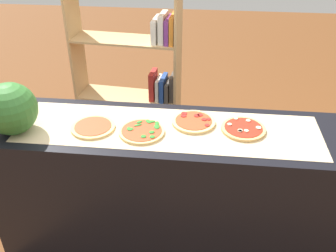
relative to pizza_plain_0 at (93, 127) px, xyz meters
name	(u,v)px	position (x,y,z in m)	size (l,w,h in m)	color
ground_plane	(168,238)	(0.44, 0.04, -0.94)	(12.00, 12.00, 0.00)	brown
counter	(168,189)	(0.44, 0.04, -0.47)	(2.13, 0.59, 0.92)	black
parchment_paper	(168,129)	(0.44, 0.04, -0.01)	(1.76, 0.46, 0.00)	tan
pizza_plain_0	(93,127)	(0.00, 0.00, 0.00)	(0.26, 0.26, 0.02)	#DBB26B
pizza_spinach_1	(142,131)	(0.29, -0.01, 0.00)	(0.26, 0.26, 0.02)	#DBB26B
pizza_pepperoni_2	(194,122)	(0.58, 0.12, 0.00)	(0.26, 0.26, 0.02)	#DBB26B
pizza_mushroom_3	(243,129)	(0.87, 0.08, 0.00)	(0.26, 0.26, 0.03)	tan
watermelon	(10,109)	(-0.44, -0.08, 0.14)	(0.30, 0.30, 0.30)	#2D6628
bookshelf	(141,80)	(0.08, 1.15, -0.23)	(0.93, 0.37, 1.59)	tan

